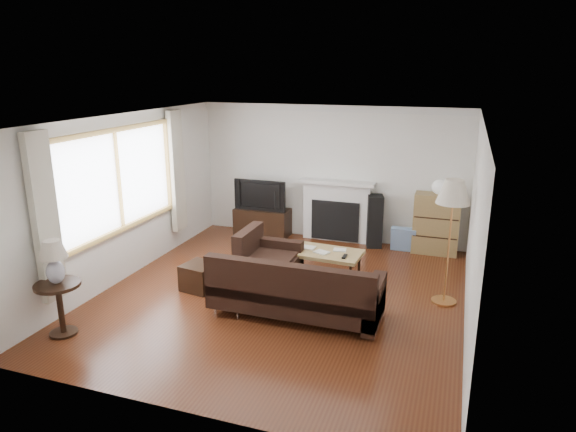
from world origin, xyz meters
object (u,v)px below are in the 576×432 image
(tv_stand, at_px, (263,222))
(sectional_sofa, at_px, (296,287))
(coffee_table, at_px, (323,265))
(floor_lamp, at_px, (449,243))
(side_table, at_px, (61,309))
(bookshelf, at_px, (436,224))

(tv_stand, distance_m, sectional_sofa, 3.42)
(sectional_sofa, relative_size, coffee_table, 2.07)
(floor_lamp, bearing_deg, side_table, -150.89)
(floor_lamp, bearing_deg, bookshelf, 97.39)
(tv_stand, height_order, sectional_sofa, sectional_sofa)
(tv_stand, relative_size, coffee_table, 0.90)
(bookshelf, bearing_deg, sectional_sofa, -117.35)
(coffee_table, height_order, side_table, side_table)
(bookshelf, xyz_separation_m, sectional_sofa, (-1.57, -3.04, -0.14))
(sectional_sofa, xyz_separation_m, floor_lamp, (1.83, 1.02, 0.48))
(floor_lamp, distance_m, side_table, 5.03)
(tv_stand, relative_size, sectional_sofa, 0.44)
(sectional_sofa, bearing_deg, bookshelf, 62.65)
(sectional_sofa, bearing_deg, tv_stand, 119.03)
(floor_lamp, bearing_deg, tv_stand, 150.60)
(coffee_table, bearing_deg, floor_lamp, -4.32)
(bookshelf, height_order, side_table, bookshelf)
(sectional_sofa, height_order, floor_lamp, floor_lamp)
(bookshelf, xyz_separation_m, side_table, (-4.11, -4.45, -0.20))
(sectional_sofa, distance_m, floor_lamp, 2.15)
(tv_stand, distance_m, bookshelf, 3.24)
(coffee_table, relative_size, floor_lamp, 0.67)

